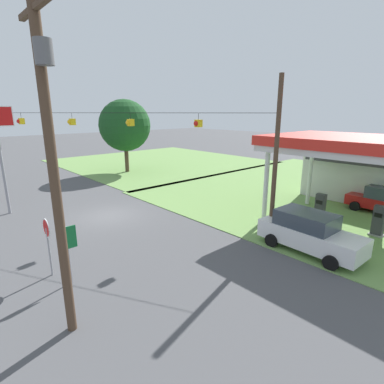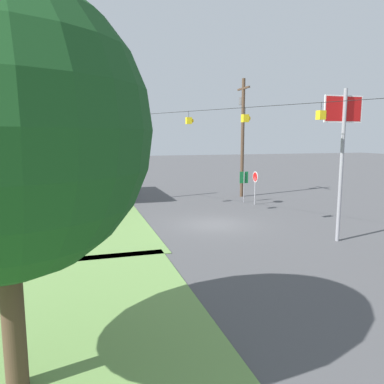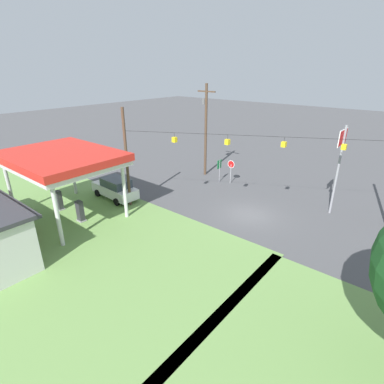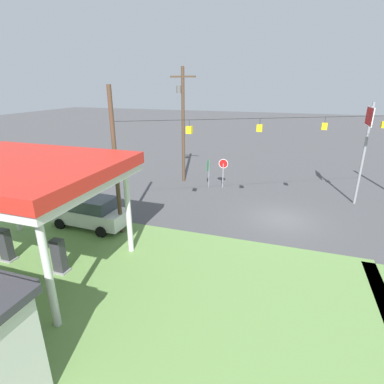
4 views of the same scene
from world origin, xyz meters
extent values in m
plane|color=#4C4C4F|center=(0.00, 0.00, 0.00)|extent=(160.00, 160.00, 0.00)
cube|color=silver|center=(11.36, 9.46, 4.60)|extent=(8.86, 6.73, 0.35)
cube|color=red|center=(11.36, 9.46, 5.05)|extent=(9.06, 6.93, 0.55)
cylinder|color=silver|center=(7.53, 6.69, 2.21)|extent=(0.28, 0.28, 4.42)
cylinder|color=silver|center=(15.19, 6.69, 2.21)|extent=(0.28, 0.28, 4.42)
cylinder|color=silver|center=(7.53, 12.22, 2.21)|extent=(0.28, 0.28, 4.42)
cylinder|color=silver|center=(15.19, 12.22, 2.21)|extent=(0.28, 0.28, 4.42)
cube|color=#333338|center=(11.09, 13.97, 3.19)|extent=(9.48, 0.70, 0.20)
cube|color=gray|center=(9.73, 9.46, 0.06)|extent=(0.71, 0.56, 0.12)
cube|color=#333338|center=(9.73, 9.46, 0.93)|extent=(0.55, 0.40, 1.62)
cube|color=black|center=(9.73, 9.24, 1.25)|extent=(0.39, 0.03, 0.24)
cube|color=gray|center=(12.99, 9.46, 0.06)|extent=(0.71, 0.56, 0.12)
cube|color=#333338|center=(12.99, 9.46, 0.93)|extent=(0.55, 0.40, 1.62)
cube|color=black|center=(12.99, 9.24, 1.25)|extent=(0.39, 0.03, 0.24)
cube|color=white|center=(11.42, 4.87, 0.78)|extent=(4.97, 2.05, 0.88)
cube|color=#333D47|center=(11.12, 4.88, 1.59)|extent=(2.76, 1.81, 0.74)
cylinder|color=black|center=(12.98, 5.75, 0.34)|extent=(0.69, 0.25, 0.68)
cylinder|color=black|center=(12.90, 3.86, 0.34)|extent=(0.69, 0.25, 0.68)
cylinder|color=black|center=(9.94, 5.87, 0.34)|extent=(0.69, 0.25, 0.68)
cylinder|color=black|center=(9.86, 3.99, 0.34)|extent=(0.69, 0.25, 0.68)
cube|color=#AD1414|center=(11.82, 14.05, 0.69)|extent=(4.19, 2.05, 0.71)
cube|color=#333D47|center=(12.06, 14.04, 1.44)|extent=(2.34, 1.81, 0.79)
cylinder|color=black|center=(10.50, 13.17, 0.34)|extent=(0.69, 0.25, 0.68)
cylinder|color=black|center=(13.04, 13.04, 0.34)|extent=(0.69, 0.25, 0.68)
cylinder|color=#99999E|center=(5.21, -5.17, 1.05)|extent=(0.08, 0.08, 2.10)
cylinder|color=white|center=(5.21, -5.17, 2.10)|extent=(0.80, 0.03, 0.80)
cylinder|color=red|center=(5.21, -5.17, 2.10)|extent=(0.70, 0.03, 0.70)
cylinder|color=gray|center=(-5.01, -4.61, 3.65)|extent=(0.18, 0.18, 7.30)
cube|color=white|center=(-4.91, -4.61, 6.37)|extent=(0.06, 2.09, 1.26)
cube|color=red|center=(-4.91, -4.61, 6.37)|extent=(0.07, 1.97, 1.14)
cylinder|color=gray|center=(6.36, -4.80, 1.20)|extent=(0.07, 0.07, 2.40)
cube|color=#146B33|center=(6.41, -4.80, 1.95)|extent=(0.04, 0.70, 0.90)
cylinder|color=#4C3828|center=(9.02, -5.80, 4.91)|extent=(0.28, 0.28, 9.81)
cube|color=#4C3828|center=(9.02, -5.80, 9.01)|extent=(2.20, 0.14, 0.14)
cylinder|color=#59595B|center=(9.37, -5.80, 8.01)|extent=(0.44, 0.44, 0.60)
cylinder|color=#4C3828|center=(9.12, 5.00, 4.22)|extent=(0.24, 0.24, 8.43)
cylinder|color=black|center=(0.00, 0.00, 6.58)|extent=(18.26, 10.02, 0.02)
cylinder|color=black|center=(-5.47, -3.00, 6.40)|extent=(0.02, 0.02, 0.35)
cube|color=yellow|center=(-5.47, -3.00, 6.03)|extent=(0.32, 0.32, 0.40)
sphere|color=red|center=(-5.47, -3.17, 6.03)|extent=(0.28, 0.28, 0.28)
cylinder|color=black|center=(-1.82, -1.00, 6.40)|extent=(0.02, 0.02, 0.35)
cube|color=yellow|center=(-1.82, -1.00, 6.03)|extent=(0.32, 0.32, 0.40)
sphere|color=yellow|center=(-1.82, -1.17, 6.03)|extent=(0.28, 0.28, 0.28)
cylinder|color=black|center=(1.82, 1.00, 6.40)|extent=(0.02, 0.02, 0.35)
cube|color=yellow|center=(1.82, 1.00, 6.03)|extent=(0.32, 0.32, 0.40)
sphere|color=yellow|center=(1.82, 0.83, 6.03)|extent=(0.28, 0.28, 0.28)
cylinder|color=black|center=(5.47, 3.00, 6.40)|extent=(0.02, 0.02, 0.35)
cube|color=yellow|center=(5.47, 3.00, 6.03)|extent=(0.32, 0.32, 0.40)
sphere|color=red|center=(5.47, 2.83, 6.03)|extent=(0.28, 0.28, 0.28)
camera|label=1|loc=(17.50, -8.39, 6.62)|focal=28.00mm
camera|label=2|loc=(-20.05, 7.38, 5.08)|focal=35.00mm
camera|label=3|loc=(-10.44, 20.11, 11.26)|focal=28.00mm
camera|label=4|loc=(0.05, 19.00, 8.46)|focal=28.00mm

